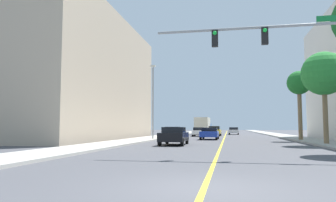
# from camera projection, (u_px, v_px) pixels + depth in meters

# --- Properties ---
(ground) EXTENTS (192.00, 192.00, 0.00)m
(ground) POSITION_uv_depth(u_px,v_px,m) (225.00, 136.00, 48.63)
(ground) COLOR #47474C
(sidewalk_left) EXTENTS (3.38, 168.00, 0.15)m
(sidewalk_left) POSITION_uv_depth(u_px,v_px,m) (169.00, 135.00, 50.26)
(sidewalk_left) COLOR #B2ADA3
(sidewalk_left) RESTS_ON ground
(sidewalk_right) EXTENTS (3.38, 168.00, 0.15)m
(sidewalk_right) POSITION_uv_depth(u_px,v_px,m) (285.00, 136.00, 47.01)
(sidewalk_right) COLOR #9E9B93
(sidewalk_right) RESTS_ON ground
(lane_marking_center) EXTENTS (0.16, 144.00, 0.01)m
(lane_marking_center) POSITION_uv_depth(u_px,v_px,m) (225.00, 136.00, 48.63)
(lane_marking_center) COLOR yellow
(lane_marking_center) RESTS_ON ground
(building_left_near) EXTENTS (13.95, 27.86, 14.35)m
(building_left_near) POSITION_uv_depth(u_px,v_px,m) (68.00, 79.00, 38.58)
(building_left_near) COLOR tan
(building_left_near) RESTS_ON ground
(traffic_signal_mast) EXTENTS (10.49, 0.36, 6.57)m
(traffic_signal_mast) POSITION_uv_depth(u_px,v_px,m) (305.00, 52.00, 15.18)
(traffic_signal_mast) COLOR gray
(traffic_signal_mast) RESTS_ON sidewalk_right
(street_lamp) EXTENTS (0.56, 0.28, 8.07)m
(street_lamp) POSITION_uv_depth(u_px,v_px,m) (153.00, 98.00, 34.83)
(street_lamp) COLOR gray
(street_lamp) RESTS_ON sidewalk_left
(palm_mid) EXTENTS (3.45, 3.45, 7.24)m
(palm_mid) POSITION_uv_depth(u_px,v_px,m) (324.00, 74.00, 25.20)
(palm_mid) COLOR brown
(palm_mid) RESTS_ON sidewalk_right
(palm_far) EXTENTS (2.41, 2.41, 6.99)m
(palm_far) POSITION_uv_depth(u_px,v_px,m) (299.00, 84.00, 32.47)
(palm_far) COLOR brown
(palm_far) RESTS_ON sidewalk_right
(car_white) EXTENTS (1.79, 3.98, 1.35)m
(car_white) POSITION_uv_depth(u_px,v_px,m) (199.00, 132.00, 47.74)
(car_white) COLOR white
(car_white) RESTS_ON ground
(car_silver) EXTENTS (1.95, 4.15, 1.35)m
(car_silver) POSITION_uv_depth(u_px,v_px,m) (234.00, 131.00, 58.99)
(car_silver) COLOR #BCBCC1
(car_silver) RESTS_ON ground
(car_blue) EXTENTS (2.01, 4.57, 1.35)m
(car_blue) POSITION_uv_depth(u_px,v_px,m) (210.00, 133.00, 36.31)
(car_blue) COLOR #1E389E
(car_blue) RESTS_ON ground
(car_black) EXTENTS (2.01, 4.47, 1.42)m
(car_black) POSITION_uv_depth(u_px,v_px,m) (174.00, 136.00, 25.33)
(car_black) COLOR black
(car_black) RESTS_ON ground
(car_yellow) EXTENTS (2.00, 4.37, 1.55)m
(car_yellow) POSITION_uv_depth(u_px,v_px,m) (215.00, 131.00, 49.58)
(car_yellow) COLOR gold
(car_yellow) RESTS_ON ground
(car_gray) EXTENTS (1.88, 4.50, 1.45)m
(car_gray) POSITION_uv_depth(u_px,v_px,m) (173.00, 133.00, 36.95)
(car_gray) COLOR slate
(car_gray) RESTS_ON ground
(delivery_truck) EXTENTS (2.63, 7.34, 3.11)m
(delivery_truck) POSITION_uv_depth(u_px,v_px,m) (203.00, 126.00, 58.30)
(delivery_truck) COLOR #194799
(delivery_truck) RESTS_ON ground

